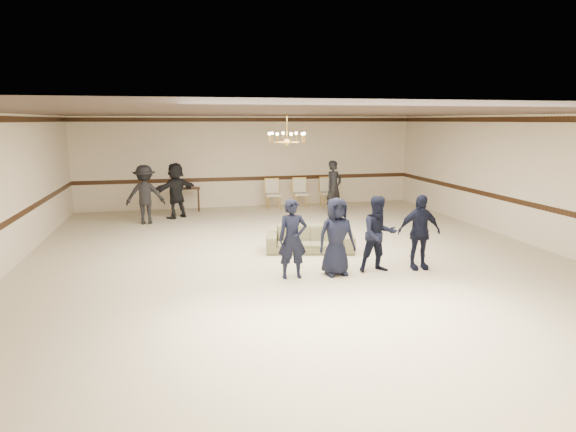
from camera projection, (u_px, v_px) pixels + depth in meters
name	position (u px, v px, depth m)	size (l,w,h in m)	color
room	(297.00, 188.00, 10.59)	(12.01, 14.01, 3.21)	beige
chair_rail	(250.00, 179.00, 17.38)	(12.00, 0.02, 0.14)	black
crown_molding	(249.00, 120.00, 16.98)	(12.00, 0.02, 0.14)	black
chandelier	(287.00, 128.00, 11.30)	(0.94, 0.94, 0.89)	gold
boy_a	(293.00, 239.00, 9.43)	(0.57, 0.38, 1.57)	black
boy_b	(336.00, 237.00, 9.62)	(0.77, 0.50, 1.57)	black
boy_c	(379.00, 234.00, 9.82)	(0.76, 0.59, 1.57)	black
boy_d	(419.00, 232.00, 10.02)	(0.92, 0.38, 1.57)	black
settee	(310.00, 239.00, 11.43)	(2.05, 0.80, 0.60)	#73714D
adult_left	(145.00, 195.00, 14.41)	(1.14, 0.65, 1.76)	black
adult_mid	(176.00, 190.00, 15.27)	(1.63, 0.52, 1.76)	black
adult_right	(334.00, 187.00, 16.01)	(0.64, 0.42, 1.76)	black
banquet_chair_left	(273.00, 194.00, 16.88)	(0.50, 0.50, 1.04)	beige
banquet_chair_mid	(301.00, 193.00, 17.10)	(0.50, 0.50, 1.04)	beige
banquet_chair_right	(328.00, 192.00, 17.32)	(0.50, 0.50, 1.04)	beige
console_table	(185.00, 200.00, 16.43)	(0.98, 0.41, 0.83)	#311C10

